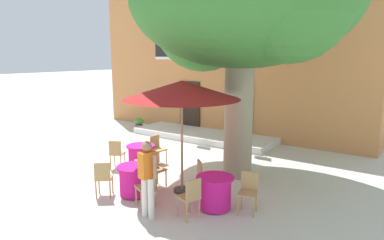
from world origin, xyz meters
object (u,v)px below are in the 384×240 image
cafe_chair_middle_1 (204,176)px  cafe_umbrella (182,90)px  plane_tree (239,3)px  cafe_chair_near_tree_2 (103,176)px  cafe_chair_front_0 (116,152)px  cafe_table_middle (215,192)px  cafe_chair_front_2 (157,147)px  cafe_chair_near_tree_0 (149,184)px  cafe_chair_front_1 (144,160)px  ground_planter_left (139,123)px  cafe_table_front (141,157)px  cafe_chair_middle_2 (190,196)px  pedestrian_near_entrance (147,175)px  cafe_table_near_tree (135,180)px  cafe_chair_middle_0 (249,190)px  cafe_chair_near_tree_1 (155,167)px

cafe_chair_middle_1 → cafe_umbrella: cafe_umbrella is taller
plane_tree → cafe_chair_near_tree_2: plane_tree is taller
cafe_chair_front_0 → cafe_table_middle: bearing=-9.7°
plane_tree → cafe_chair_front_2: bearing=-168.5°
cafe_chair_near_tree_0 → cafe_umbrella: (0.13, 1.12, 2.08)m
cafe_chair_middle_1 → cafe_chair_front_2: bearing=153.2°
cafe_chair_front_1 → ground_planter_left: bearing=135.1°
cafe_chair_near_tree_0 → cafe_table_front: 2.68m
cafe_chair_middle_2 → cafe_chair_front_0: bearing=159.6°
cafe_table_front → cafe_chair_front_2: bearing=89.1°
cafe_chair_near_tree_0 → pedestrian_near_entrance: bearing=-49.2°
cafe_table_middle → cafe_chair_front_1: cafe_chair_front_1 is taller
cafe_table_near_tree → cafe_chair_middle_2: (1.88, -0.25, 0.14)m
cafe_table_near_tree → pedestrian_near_entrance: 1.44m
cafe_chair_middle_0 → cafe_table_front: cafe_chair_middle_0 is taller
cafe_chair_near_tree_1 → pedestrian_near_entrance: size_ratio=0.54×
plane_tree → cafe_table_middle: bearing=-72.9°
cafe_chair_middle_0 → cafe_chair_middle_2: size_ratio=1.00×
cafe_table_middle → cafe_table_front: 3.47m
cafe_umbrella → cafe_chair_near_tree_2: bearing=-135.2°
plane_tree → cafe_chair_near_tree_1: 4.95m
cafe_chair_front_1 → cafe_table_middle: bearing=-12.3°
cafe_chair_near_tree_1 → cafe_umbrella: (0.82, 0.10, 2.08)m
cafe_chair_front_0 → plane_tree: bearing=27.3°
cafe_chair_front_2 → cafe_chair_near_tree_2: bearing=-76.1°
cafe_chair_near_tree_0 → cafe_chair_front_1: 1.92m
cafe_umbrella → cafe_chair_front_0: bearing=173.6°
cafe_umbrella → cafe_chair_near_tree_0: bearing=-96.8°
plane_tree → cafe_chair_middle_0: size_ratio=7.56×
cafe_chair_front_2 → cafe_chair_middle_2: bearing=-39.2°
cafe_chair_middle_0 → cafe_chair_front_2: same height
cafe_table_front → cafe_chair_near_tree_0: bearing=-42.7°
cafe_chair_middle_1 → cafe_umbrella: (-0.60, -0.09, 2.08)m
ground_planter_left → cafe_chair_near_tree_0: bearing=-44.8°
cafe_chair_front_2 → cafe_table_middle: bearing=-28.9°
cafe_chair_middle_0 → cafe_umbrella: size_ratio=0.31×
cafe_umbrella → cafe_chair_middle_1: bearing=8.4°
cafe_chair_near_tree_1 → ground_planter_left: (-5.36, 4.99, -0.22)m
cafe_chair_middle_1 → pedestrian_near_entrance: (-0.34, -1.67, 0.43)m
cafe_table_near_tree → cafe_table_front: size_ratio=1.00×
cafe_chair_near_tree_1 → cafe_chair_front_1: same height
cafe_chair_near_tree_2 → cafe_chair_middle_2: same height
cafe_chair_middle_1 → ground_planter_left: bearing=144.8°
cafe_chair_front_0 → pedestrian_near_entrance: (3.01, -1.89, 0.43)m
cafe_chair_near_tree_2 → cafe_chair_middle_0: (3.29, 1.27, 0.00)m
cafe_chair_near_tree_2 → cafe_chair_front_1: same height
cafe_table_front → cafe_umbrella: 3.13m
cafe_chair_middle_1 → pedestrian_near_entrance: size_ratio=0.54×
cafe_table_near_tree → cafe_chair_near_tree_2: (-0.55, -0.52, 0.14)m
cafe_table_near_tree → cafe_chair_front_1: cafe_chair_front_1 is taller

